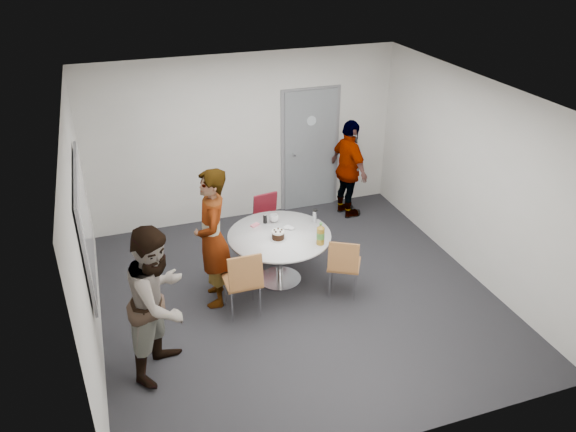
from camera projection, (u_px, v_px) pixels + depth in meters
name	position (u px, v px, depth m)	size (l,w,h in m)	color
floor	(298.00, 296.00, 7.46)	(5.00, 5.00, 0.00)	black
ceiling	(300.00, 97.00, 6.20)	(5.00, 5.00, 0.00)	silver
wall_back	(245.00, 139.00, 8.92)	(5.00, 5.00, 0.00)	beige
wall_left	(83.00, 239.00, 6.11)	(5.00, 5.00, 0.00)	beige
wall_right	(473.00, 179.00, 7.55)	(5.00, 5.00, 0.00)	beige
wall_front	(399.00, 332.00, 4.74)	(5.00, 5.00, 0.00)	beige
door	(310.00, 150.00, 9.37)	(1.02, 0.17, 2.12)	slate
whiteboard	(85.00, 222.00, 6.25)	(0.04, 1.90, 1.25)	slate
table	(281.00, 241.00, 7.52)	(1.38, 1.38, 1.03)	silver
chair_near_left	(244.00, 278.00, 6.84)	(0.44, 0.48, 0.93)	brown
chair_near_right	(344.00, 262.00, 7.24)	(0.57, 0.58, 0.86)	brown
chair_far	(268.00, 216.00, 8.41)	(0.45, 0.48, 0.83)	maroon
person_main	(213.00, 239.00, 6.98)	(0.67, 0.44, 1.85)	#A5C6EA
person_left	(159.00, 301.00, 5.89)	(0.86, 0.67, 1.77)	white
person_right	(349.00, 169.00, 9.16)	(0.97, 0.40, 1.65)	black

